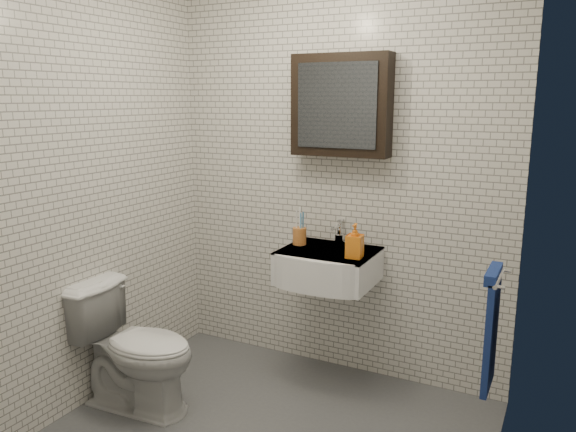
{
  "coord_description": "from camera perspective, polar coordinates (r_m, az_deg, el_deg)",
  "views": [
    {
      "loc": [
        1.31,
        -2.23,
        1.75
      ],
      "look_at": [
        -0.06,
        0.45,
        1.11
      ],
      "focal_mm": 35.0,
      "sensor_mm": 36.0,
      "label": 1
    }
  ],
  "objects": [
    {
      "name": "towel_rail",
      "position": [
        2.79,
        19.99,
        -10.3
      ],
      "size": [
        0.09,
        0.3,
        0.58
      ],
      "color": "silver",
      "rests_on": "room_shell"
    },
    {
      "name": "toilet",
      "position": [
        3.37,
        -15.27,
        -12.74
      ],
      "size": [
        0.74,
        0.45,
        0.73
      ],
      "primitive_type": "imported",
      "rotation": [
        0.0,
        0.0,
        1.63
      ],
      "color": "white",
      "rests_on": "ground"
    },
    {
      "name": "mirror_cabinet",
      "position": [
        3.4,
        5.41,
        11.12
      ],
      "size": [
        0.6,
        0.15,
        0.6
      ],
      "color": "black",
      "rests_on": "room_shell"
    },
    {
      "name": "washbasin",
      "position": [
        3.37,
        3.87,
        -5.16
      ],
      "size": [
        0.55,
        0.5,
        0.2
      ],
      "color": "white",
      "rests_on": "room_shell"
    },
    {
      "name": "faucet",
      "position": [
        3.5,
        5.18,
        -1.78
      ],
      "size": [
        0.06,
        0.2,
        0.15
      ],
      "color": "silver",
      "rests_on": "washbasin"
    },
    {
      "name": "room_shell",
      "position": [
        2.6,
        -3.36,
        5.76
      ],
      "size": [
        2.22,
        2.02,
        2.51
      ],
      "color": "silver",
      "rests_on": "ground"
    },
    {
      "name": "toothbrush_cup",
      "position": [
        3.48,
        1.18,
        -1.96
      ],
      "size": [
        0.11,
        0.11,
        0.23
      ],
      "rotation": [
        0.0,
        0.0,
        -0.38
      ],
      "color": "#B6692D",
      "rests_on": "washbasin"
    },
    {
      "name": "soap_bottle",
      "position": [
        3.21,
        6.8,
        -2.53
      ],
      "size": [
        0.1,
        0.1,
        0.2
      ],
      "primitive_type": "imported",
      "rotation": [
        0.0,
        0.0,
        0.08
      ],
      "color": "orange",
      "rests_on": "washbasin"
    }
  ]
}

